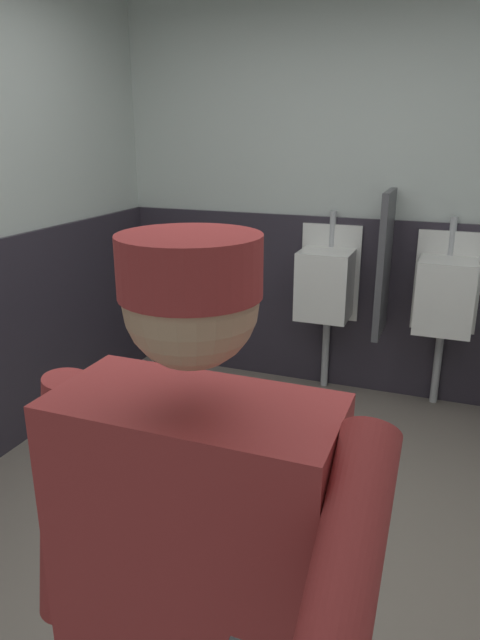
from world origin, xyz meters
The scene contains 7 objects.
ground_plane centered at (0.00, 0.00, -0.02)m, with size 3.82×4.49×0.04m, color slate.
wall_back centered at (0.00, 2.01, 1.45)m, with size 3.82×0.12×2.89m, color silver.
wainscot_band_back centered at (0.00, 1.93, 0.60)m, with size 3.22×0.03×1.19m, color #2D2833.
urinal_left centered at (-0.11, 1.79, 0.78)m, with size 0.40×0.34×1.24m.
urinal_middle centered at (0.64, 1.79, 0.78)m, with size 0.40×0.34×1.24m.
privacy_divider_panel centered at (0.26, 1.72, 0.95)m, with size 0.04×0.40×0.90m, color #4C4C51.
person centered at (0.30, -1.09, 0.93)m, with size 0.70×0.60×1.59m.
Camera 1 is at (0.68, -1.85, 1.73)m, focal length 32.06 mm.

